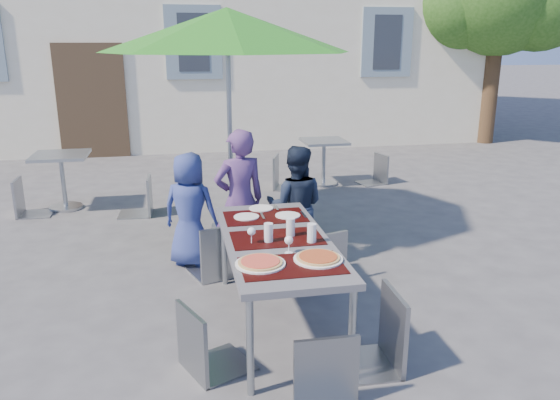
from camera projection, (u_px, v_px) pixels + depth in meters
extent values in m
plane|color=#403F42|center=(247.00, 341.00, 4.22)|extent=(90.00, 90.00, 0.00)
cube|color=#3F2E1E|center=(92.00, 102.00, 10.58)|extent=(1.30, 0.06, 2.20)
cube|color=slate|center=(193.00, 43.00, 10.64)|extent=(1.10, 0.06, 1.40)
cube|color=#262B33|center=(193.00, 43.00, 10.62)|extent=(0.60, 0.04, 1.10)
cube|color=slate|center=(387.00, 42.00, 11.38)|extent=(1.10, 0.06, 1.40)
cube|color=#262B33|center=(387.00, 42.00, 11.36)|extent=(0.60, 0.04, 1.10)
cylinder|color=#432F1C|center=(491.00, 80.00, 12.09)|extent=(0.36, 0.36, 2.80)
sphere|color=#204B14|center=(457.00, 4.00, 11.78)|extent=(2.00, 2.00, 2.00)
cube|color=#414045|center=(277.00, 241.00, 4.25)|extent=(0.80, 1.85, 0.05)
cylinder|color=#939A9F|center=(250.00, 347.00, 3.48)|extent=(0.05, 0.05, 0.70)
cylinder|color=#939A9F|center=(352.00, 336.00, 3.61)|extent=(0.05, 0.05, 0.70)
cylinder|color=#939A9F|center=(224.00, 249.00, 5.11)|extent=(0.05, 0.05, 0.70)
cylinder|color=#939A9F|center=(295.00, 244.00, 5.24)|extent=(0.05, 0.05, 0.70)
cube|color=black|center=(292.00, 265.00, 3.73)|extent=(0.70, 0.42, 0.01)
cube|color=black|center=(277.00, 238.00, 4.25)|extent=(0.70, 0.42, 0.01)
cube|color=black|center=(265.00, 217.00, 4.76)|extent=(0.70, 0.42, 0.01)
cylinder|color=white|center=(260.00, 264.00, 3.73)|extent=(0.35, 0.35, 0.01)
cylinder|color=tan|center=(260.00, 262.00, 3.73)|extent=(0.31, 0.31, 0.01)
cylinder|color=#AE2310|center=(260.00, 261.00, 3.73)|extent=(0.27, 0.27, 0.01)
cylinder|color=white|center=(318.00, 259.00, 3.82)|extent=(0.35, 0.35, 0.01)
cylinder|color=tan|center=(318.00, 257.00, 3.81)|extent=(0.31, 0.31, 0.01)
cylinder|color=maroon|center=(318.00, 256.00, 3.81)|extent=(0.27, 0.27, 0.01)
cylinder|color=silver|center=(269.00, 233.00, 4.15)|extent=(0.07, 0.07, 0.15)
cylinder|color=silver|center=(291.00, 227.00, 4.27)|extent=(0.07, 0.07, 0.15)
cylinder|color=silver|center=(312.00, 233.00, 4.14)|extent=(0.07, 0.07, 0.15)
cylinder|color=silver|center=(252.00, 244.00, 4.13)|extent=(0.06, 0.06, 0.00)
cylinder|color=silver|center=(252.00, 239.00, 4.12)|extent=(0.01, 0.01, 0.08)
sphere|color=silver|center=(251.00, 231.00, 4.11)|extent=(0.06, 0.06, 0.06)
cylinder|color=silver|center=(289.00, 253.00, 3.95)|extent=(0.06, 0.06, 0.00)
cylinder|color=silver|center=(289.00, 248.00, 3.94)|extent=(0.01, 0.01, 0.08)
sphere|color=silver|center=(289.00, 240.00, 3.93)|extent=(0.06, 0.06, 0.06)
cylinder|color=white|center=(246.00, 217.00, 4.74)|extent=(0.22, 0.22, 0.01)
cube|color=#ADB0B5|center=(262.00, 216.00, 4.76)|extent=(0.02, 0.18, 0.00)
cylinder|color=white|center=(288.00, 215.00, 4.78)|extent=(0.22, 0.22, 0.01)
cube|color=#ADB0B5|center=(303.00, 215.00, 4.80)|extent=(0.02, 0.18, 0.00)
cylinder|color=white|center=(261.00, 208.00, 4.98)|extent=(0.22, 0.22, 0.01)
cube|color=#ADB0B5|center=(276.00, 207.00, 5.01)|extent=(0.02, 0.18, 0.00)
imported|color=navy|center=(190.00, 210.00, 5.51)|extent=(0.68, 0.58, 1.18)
imported|color=#52346B|center=(240.00, 200.00, 5.40)|extent=(0.58, 0.45, 1.42)
imported|color=#182135|center=(295.00, 206.00, 5.52)|extent=(0.68, 0.51, 1.24)
cube|color=#8E9499|center=(213.00, 226.00, 5.33)|extent=(0.58, 0.58, 0.03)
cube|color=#8E9499|center=(222.00, 205.00, 5.07)|extent=(0.44, 0.18, 0.55)
cylinder|color=#8E9499|center=(224.00, 240.00, 5.66)|extent=(0.02, 0.02, 0.48)
cylinder|color=#8E9499|center=(188.00, 247.00, 5.47)|extent=(0.02, 0.02, 0.48)
cylinder|color=#8E9499|center=(241.00, 252.00, 5.33)|extent=(0.02, 0.02, 0.48)
cylinder|color=#8E9499|center=(203.00, 260.00, 5.14)|extent=(0.02, 0.02, 0.48)
cube|color=gray|center=(253.00, 227.00, 5.43)|extent=(0.52, 0.52, 0.03)
cube|color=gray|center=(249.00, 210.00, 5.18)|extent=(0.40, 0.16, 0.49)
cylinder|color=gray|center=(273.00, 243.00, 5.65)|extent=(0.02, 0.02, 0.43)
cylinder|color=gray|center=(240.00, 242.00, 5.69)|extent=(0.02, 0.02, 0.43)
cylinder|color=gray|center=(268.00, 256.00, 5.31)|extent=(0.02, 0.02, 0.43)
cylinder|color=gray|center=(233.00, 254.00, 5.35)|extent=(0.02, 0.02, 0.43)
cube|color=gray|center=(316.00, 233.00, 5.22)|extent=(0.54, 0.54, 0.03)
cube|color=gray|center=(328.00, 213.00, 4.97)|extent=(0.43, 0.16, 0.52)
cylinder|color=gray|center=(321.00, 246.00, 5.52)|extent=(0.02, 0.02, 0.46)
cylinder|color=gray|center=(289.00, 253.00, 5.36)|extent=(0.02, 0.02, 0.46)
cylinder|color=gray|center=(342.00, 259.00, 5.21)|extent=(0.02, 0.02, 0.46)
cylinder|color=gray|center=(309.00, 266.00, 5.04)|extent=(0.02, 0.02, 0.46)
cube|color=gray|center=(217.00, 309.00, 3.76)|extent=(0.55, 0.55, 0.03)
cube|color=gray|center=(189.00, 284.00, 3.58)|extent=(0.20, 0.39, 0.50)
cylinder|color=gray|center=(253.00, 342.00, 3.78)|extent=(0.02, 0.02, 0.44)
cylinder|color=gray|center=(227.00, 321.00, 4.07)|extent=(0.02, 0.02, 0.44)
cylinder|color=gray|center=(207.00, 359.00, 3.59)|extent=(0.02, 0.02, 0.44)
cylinder|color=gray|center=(183.00, 336.00, 3.87)|extent=(0.02, 0.02, 0.44)
cube|color=gray|center=(364.00, 302.00, 3.75)|extent=(0.48, 0.48, 0.03)
cube|color=gray|center=(398.00, 263.00, 3.71)|extent=(0.04, 0.47, 0.56)
cylinder|color=gray|center=(328.00, 324.00, 3.98)|extent=(0.02, 0.02, 0.49)
cylinder|color=gray|center=(343.00, 353.00, 3.60)|extent=(0.02, 0.02, 0.49)
cylinder|color=gray|center=(380.00, 319.00, 4.04)|extent=(0.02, 0.02, 0.49)
cylinder|color=gray|center=(401.00, 348.00, 3.67)|extent=(0.02, 0.02, 0.49)
cube|color=slate|center=(336.00, 364.00, 3.14)|extent=(0.42, 0.42, 0.03)
cube|color=slate|center=(328.00, 309.00, 3.25)|extent=(0.42, 0.03, 0.49)
cylinder|color=slate|center=(299.00, 383.00, 3.34)|extent=(0.02, 0.02, 0.43)
cylinder|color=slate|center=(355.00, 377.00, 3.40)|extent=(0.02, 0.02, 0.43)
cylinder|color=#ADB0B5|center=(232.00, 229.00, 6.57)|extent=(0.50, 0.50, 0.10)
cylinder|color=#939A9F|center=(230.00, 135.00, 6.25)|extent=(0.06, 0.06, 2.40)
cone|color=#23781A|center=(227.00, 30.00, 5.93)|extent=(2.79, 2.79, 0.47)
cylinder|color=#ADB0B5|center=(66.00, 207.00, 7.54)|extent=(0.44, 0.44, 0.04)
cylinder|color=#939A9F|center=(63.00, 183.00, 7.44)|extent=(0.06, 0.06, 0.72)
cube|color=#939A9F|center=(60.00, 155.00, 7.33)|extent=(0.72, 0.72, 0.04)
cube|color=gray|center=(33.00, 182.00, 7.16)|extent=(0.42, 0.42, 0.03)
cube|color=gray|center=(14.00, 164.00, 7.06)|extent=(0.03, 0.42, 0.50)
cylinder|color=gray|center=(46.00, 202.00, 7.09)|extent=(0.02, 0.02, 0.44)
cylinder|color=gray|center=(52.00, 195.00, 7.42)|extent=(0.02, 0.02, 0.44)
cylinder|color=gray|center=(17.00, 203.00, 7.02)|extent=(0.02, 0.02, 0.44)
cylinder|color=gray|center=(24.00, 196.00, 7.36)|extent=(0.02, 0.02, 0.44)
cube|color=#90989B|center=(133.00, 181.00, 7.16)|extent=(0.45, 0.45, 0.03)
cube|color=#90989B|center=(147.00, 162.00, 7.12)|extent=(0.05, 0.43, 0.51)
cylinder|color=#90989B|center=(122.00, 195.00, 7.37)|extent=(0.02, 0.02, 0.45)
cylinder|color=#90989B|center=(118.00, 203.00, 7.02)|extent=(0.02, 0.02, 0.45)
cylinder|color=#90989B|center=(149.00, 194.00, 7.42)|extent=(0.02, 0.02, 0.45)
cylinder|color=#90989B|center=(147.00, 202.00, 7.08)|extent=(0.02, 0.02, 0.45)
cylinder|color=#ADB0B5|center=(323.00, 183.00, 8.81)|extent=(0.44, 0.44, 0.04)
cylinder|color=#939A9F|center=(324.00, 164.00, 8.72)|extent=(0.06, 0.06, 0.68)
cube|color=#939A9F|center=(324.00, 141.00, 8.61)|extent=(0.68, 0.68, 0.04)
cube|color=gray|center=(289.00, 159.00, 8.45)|extent=(0.56, 0.56, 0.03)
cube|color=gray|center=(276.00, 143.00, 8.40)|extent=(0.18, 0.42, 0.52)
cylinder|color=gray|center=(299.00, 178.00, 8.31)|extent=(0.02, 0.02, 0.46)
cylinder|color=gray|center=(302.00, 172.00, 8.66)|extent=(0.02, 0.02, 0.46)
cylinder|color=gray|center=(275.00, 177.00, 8.36)|extent=(0.02, 0.02, 0.46)
cylinder|color=gray|center=(279.00, 171.00, 8.72)|extent=(0.02, 0.02, 0.46)
cube|color=gray|center=(372.00, 158.00, 8.76)|extent=(0.47, 0.47, 0.03)
cube|color=gray|center=(382.00, 143.00, 8.76)|extent=(0.11, 0.39, 0.46)
cylinder|color=gray|center=(357.00, 170.00, 8.90)|extent=(0.02, 0.02, 0.41)
cylinder|color=gray|center=(368.00, 174.00, 8.60)|extent=(0.02, 0.02, 0.41)
cylinder|color=gray|center=(374.00, 168.00, 9.03)|extent=(0.02, 0.02, 0.41)
cylinder|color=gray|center=(386.00, 172.00, 8.73)|extent=(0.02, 0.02, 0.41)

